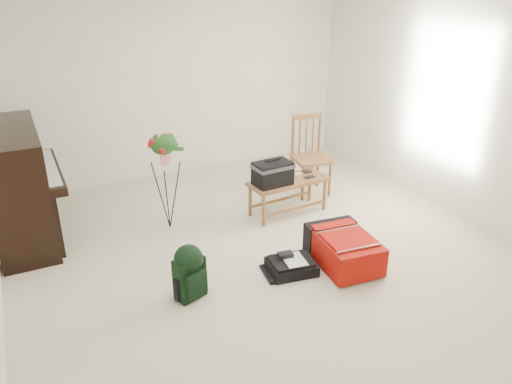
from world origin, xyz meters
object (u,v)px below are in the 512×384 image
flower_stand (166,181)px  bench (277,175)px  piano (20,188)px  black_duffel (291,265)px  green_backpack (189,270)px  red_suitcase (341,246)px  dining_chair (310,156)px

flower_stand → bench: bearing=-22.7°
piano → black_duffel: (2.26, -1.91, -0.53)m
piano → bench: size_ratio=1.51×
bench → black_duffel: bench is taller
piano → green_backpack: 2.25m
flower_stand → red_suitcase: bearing=-58.0°
piano → bench: (2.72, -0.77, -0.07)m
piano → dining_chair: bearing=-5.4°
red_suitcase → piano: bearing=150.9°
dining_chair → red_suitcase: size_ratio=1.24×
piano → flower_stand: bearing=-18.0°
red_suitcase → black_duffel: 0.55m
black_duffel → flower_stand: (-0.79, 1.43, 0.51)m
dining_chair → green_backpack: (-2.22, -1.54, -0.21)m
dining_chair → black_duffel: (-1.19, -1.58, -0.43)m
red_suitcase → green_backpack: green_backpack is taller
black_duffel → piano: bearing=148.8°
piano → red_suitcase: piano is taller
bench → red_suitcase: (0.08, -1.20, -0.35)m
bench → dining_chair: dining_chair is taller
black_duffel → flower_stand: bearing=127.8°
bench → dining_chair: (0.73, 0.44, -0.03)m
bench → red_suitcase: bench is taller
black_duffel → green_backpack: bearing=-173.7°
piano → flower_stand: 1.55m
dining_chair → flower_stand: flower_stand is taller
dining_chair → green_backpack: size_ratio=1.93×
bench → black_duffel: (-0.46, -1.14, -0.46)m
red_suitcase → dining_chair: bearing=74.4°
piano → red_suitcase: 3.45m
piano → dining_chair: piano is taller
flower_stand → green_backpack: bearing=-109.5°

